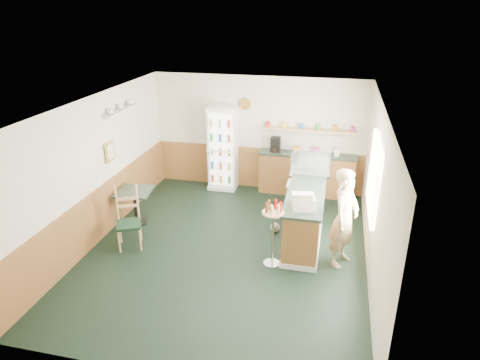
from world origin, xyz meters
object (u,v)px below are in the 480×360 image
(drinks_fridge, at_px, (223,148))
(cash_register, at_px, (303,202))
(cafe_table, at_px, (135,201))
(display_case, at_px, (311,164))
(condiment_stand, at_px, (273,225))
(shopkeeper, at_px, (344,218))
(cafe_chair, at_px, (130,215))

(drinks_fridge, relative_size, cash_register, 5.13)
(cash_register, relative_size, cafe_table, 0.52)
(display_case, bearing_deg, cafe_table, -163.34)
(drinks_fridge, height_order, condiment_stand, drinks_fridge)
(drinks_fridge, height_order, cafe_table, drinks_fridge)
(cash_register, distance_m, shopkeeper, 0.74)
(shopkeeper, height_order, condiment_stand, shopkeeper)
(display_case, distance_m, condiment_stand, 1.96)
(cafe_table, relative_size, cafe_chair, 0.65)
(drinks_fridge, bearing_deg, condiment_stand, -60.98)
(display_case, relative_size, cafe_table, 1.05)
(display_case, height_order, shopkeeper, shopkeeper)
(display_case, bearing_deg, cafe_chair, -150.40)
(shopkeeper, distance_m, cafe_chair, 3.84)
(drinks_fridge, height_order, display_case, drinks_fridge)
(cash_register, height_order, shopkeeper, shopkeeper)
(cafe_chair, bearing_deg, drinks_fridge, 47.01)
(cash_register, relative_size, shopkeeper, 0.22)
(shopkeeper, xyz_separation_m, condiment_stand, (-1.16, -0.32, -0.11))
(drinks_fridge, xyz_separation_m, cash_register, (2.15, -2.76, 0.11))
(cash_register, bearing_deg, condiment_stand, -159.85)
(display_case, bearing_deg, cash_register, -90.00)
(shopkeeper, xyz_separation_m, cafe_table, (-4.10, 0.51, -0.35))
(condiment_stand, height_order, cafe_table, condiment_stand)
(shopkeeper, bearing_deg, cafe_chair, 117.90)
(cafe_table, bearing_deg, drinks_fridge, 60.47)
(shopkeeper, bearing_deg, drinks_fridge, 70.58)
(display_case, relative_size, cafe_chair, 0.68)
(drinks_fridge, xyz_separation_m, display_case, (2.15, -1.19, 0.23))
(cafe_chair, bearing_deg, shopkeeper, -21.18)
(display_case, distance_m, cafe_chair, 3.64)
(drinks_fridge, relative_size, cafe_chair, 1.73)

